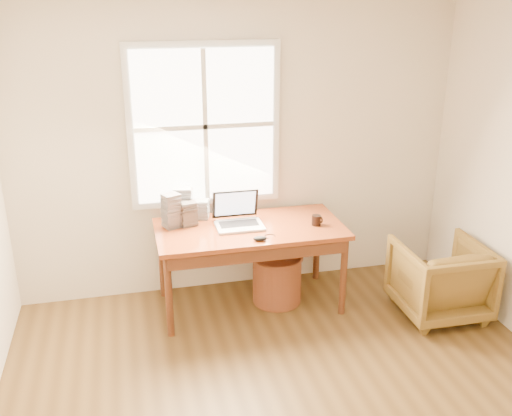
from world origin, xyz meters
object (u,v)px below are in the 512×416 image
at_px(desk, 250,229).
at_px(armchair, 440,279).
at_px(wicker_stool, 277,279).
at_px(laptop, 239,211).
at_px(coffee_mug, 316,220).
at_px(cd_stack_a, 184,204).

bearing_deg(desk, armchair, -18.66).
bearing_deg(wicker_stool, laptop, 178.40).
bearing_deg(laptop, wicker_stool, -1.54).
xyz_separation_m(desk, coffee_mug, (0.56, -0.09, 0.06)).
distance_m(wicker_stool, coffee_mug, 0.67).
xyz_separation_m(wicker_stool, coffee_mug, (0.32, -0.09, 0.58)).
distance_m(armchair, laptop, 1.81).
relative_size(desk, wicker_stool, 3.69).
distance_m(coffee_mug, cd_stack_a, 1.16).
bearing_deg(cd_stack_a, desk, -29.07).
bearing_deg(wicker_stool, coffee_mug, -16.60).
distance_m(armchair, coffee_mug, 1.17).
bearing_deg(armchair, laptop, -17.00).
height_order(laptop, cd_stack_a, cd_stack_a).
bearing_deg(wicker_stool, desk, 180.00).
relative_size(desk, laptop, 3.90).
distance_m(desk, wicker_stool, 0.57).
height_order(armchair, laptop, laptop).
distance_m(laptop, coffee_mug, 0.67).
bearing_deg(armchair, wicker_stool, -20.87).
bearing_deg(armchair, coffee_mug, -22.50).
distance_m(desk, laptop, 0.19).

